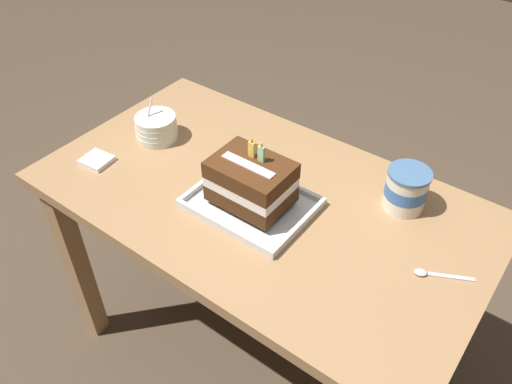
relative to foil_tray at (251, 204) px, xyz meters
The scene contains 8 objects.
ground_plane 0.78m from the foil_tray, 96.48° to the left, with size 8.00×8.00×0.00m, color #4C3D2D.
dining_table 0.13m from the foil_tray, 96.48° to the left, with size 1.23×0.70×0.77m.
foil_tray is the anchor object (origin of this frame).
birthday_cake 0.08m from the foil_tray, 90.00° to the left, with size 0.20×0.15×0.18m.
bowl_stack 0.43m from the foil_tray, 169.92° to the left, with size 0.13×0.13×0.13m.
ice_cream_tub 0.40m from the foil_tray, 36.89° to the left, with size 0.11×0.11×0.12m.
serving_spoon_near_tray 0.48m from the foil_tray, ahead, with size 0.13×0.08×0.01m.
napkin_pile 0.49m from the foil_tray, 165.75° to the right, with size 0.09×0.08×0.01m.
Camera 1 is at (0.62, -0.85, 1.70)m, focal length 36.32 mm.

